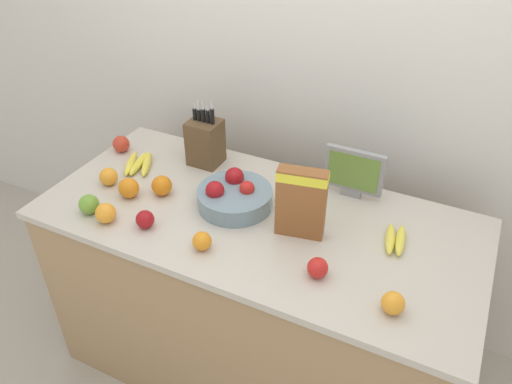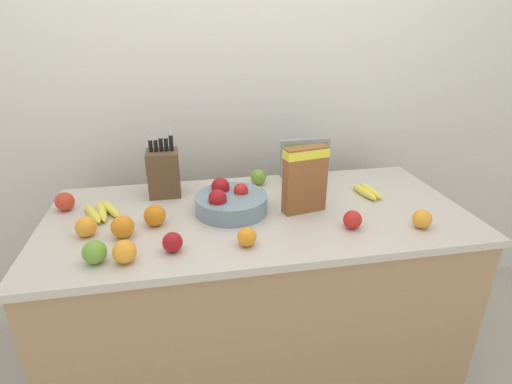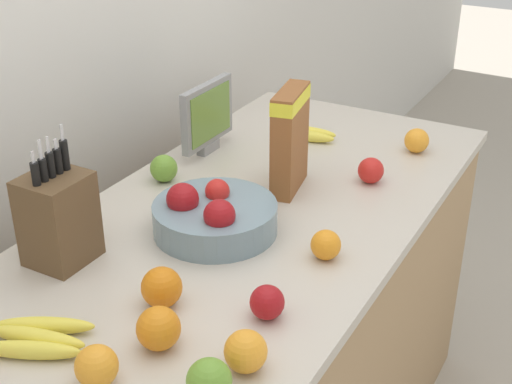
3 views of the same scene
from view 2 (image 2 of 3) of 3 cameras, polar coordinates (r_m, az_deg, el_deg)
ground_plane at (r=2.22m, az=0.22°, el=-24.49°), size 14.00×14.00×0.00m
wall_back at (r=2.13m, az=-2.95°, el=13.93°), size 9.00×0.06×2.60m
counter at (r=1.91m, az=0.25°, el=-15.23°), size 1.73×0.80×0.92m
knife_block at (r=1.83m, az=-13.05°, el=2.74°), size 0.14×0.13×0.31m
small_monitor at (r=1.95m, az=6.99°, el=4.73°), size 0.24×0.03×0.21m
cereal_box at (r=1.62m, az=7.02°, el=2.18°), size 0.19×0.09×0.28m
fruit_bowl at (r=1.65m, az=-3.71°, el=-1.40°), size 0.30×0.30×0.13m
banana_bunch_left at (r=1.74m, az=-21.16°, el=-2.58°), size 0.18×0.22×0.03m
banana_bunch_right at (r=1.88m, az=15.64°, el=0.07°), size 0.10×0.18×0.03m
apple_leftmost at (r=1.41m, az=-11.85°, el=-7.03°), size 0.07×0.07×0.07m
apple_near_bananas at (r=1.56m, az=13.62°, el=-3.86°), size 0.07×0.07×0.07m
apple_rightmost at (r=1.84m, az=-25.66°, el=-1.24°), size 0.08×0.08×0.08m
apple_front at (r=1.42m, az=-22.07°, el=-7.95°), size 0.08×0.08×0.08m
apple_middle at (r=1.92m, az=0.34°, el=2.16°), size 0.08×0.08×0.08m
orange_front_left at (r=1.38m, az=-18.27°, el=-8.09°), size 0.08×0.08×0.08m
orange_mid_left at (r=1.59m, az=-14.27°, el=-3.25°), size 0.08×0.08×0.08m
orange_back_center at (r=1.59m, az=-23.13°, el=-4.57°), size 0.08×0.08×0.08m
orange_near_bowl at (r=1.65m, az=22.63°, el=-3.56°), size 0.07×0.07×0.07m
orange_by_cereal at (r=1.41m, az=-1.32°, el=-6.44°), size 0.07×0.07×0.07m
orange_front_right at (r=1.54m, az=-18.52°, el=-4.75°), size 0.08×0.08×0.08m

